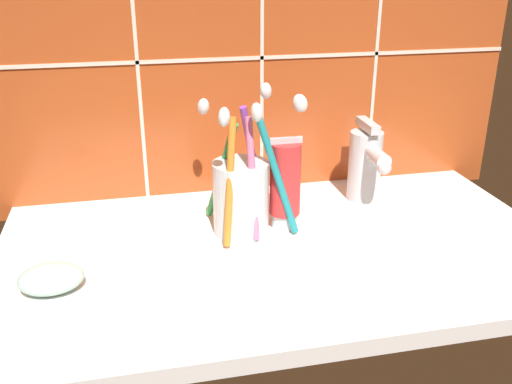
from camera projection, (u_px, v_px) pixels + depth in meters
sink_counter at (282, 252)px, 71.13cm from camera, size 69.55×39.75×2.00cm
tile_wall_backsplash at (248, 7)px, 78.51cm from camera, size 79.55×1.72×57.35cm
toothbrush_cup at (242, 191)px, 72.19cm from camera, size 12.87×12.82×18.60cm
toothpaste_tube at (285, 184)px, 73.16cm from camera, size 4.17×3.97×12.40cm
sink_faucet at (366, 163)px, 81.67cm from camera, size 4.72×10.54×11.76cm
soap_bar at (51, 278)px, 60.86cm from camera, size 6.91×5.47×2.82cm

